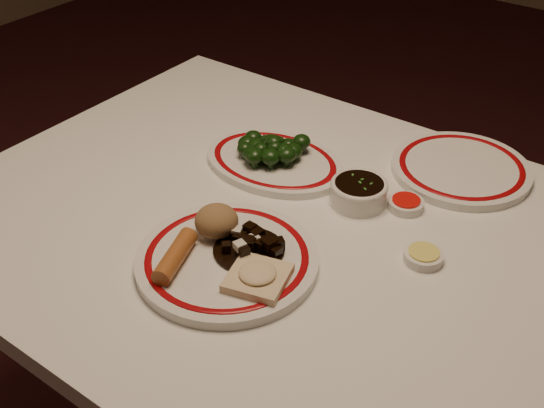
{
  "coord_description": "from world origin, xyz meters",
  "views": [
    {
      "loc": [
        0.53,
        -0.76,
        1.46
      ],
      "look_at": [
        -0.02,
        -0.02,
        0.8
      ],
      "focal_mm": 45.0,
      "sensor_mm": 36.0,
      "label": 1
    }
  ],
  "objects_px": {
    "fried_wonton": "(258,276)",
    "rice_mound": "(217,221)",
    "broccoli_plate": "(274,162)",
    "broccoli_pile": "(271,148)",
    "dining_table": "(287,265)",
    "stirfry_heap": "(251,245)",
    "main_plate": "(227,260)",
    "soy_bowl": "(359,193)",
    "spring_roll": "(175,256)"
  },
  "relations": [
    {
      "from": "dining_table",
      "to": "main_plate",
      "type": "height_order",
      "value": "main_plate"
    },
    {
      "from": "dining_table",
      "to": "main_plate",
      "type": "xyz_separation_m",
      "value": [
        -0.02,
        -0.14,
        0.1
      ]
    },
    {
      "from": "main_plate",
      "to": "soy_bowl",
      "type": "bearing_deg",
      "value": 73.68
    },
    {
      "from": "spring_roll",
      "to": "dining_table",
      "type": "bearing_deg",
      "value": 51.82
    },
    {
      "from": "rice_mound",
      "to": "stirfry_heap",
      "type": "height_order",
      "value": "rice_mound"
    },
    {
      "from": "stirfry_heap",
      "to": "main_plate",
      "type": "bearing_deg",
      "value": -121.45
    },
    {
      "from": "dining_table",
      "to": "rice_mound",
      "type": "bearing_deg",
      "value": -121.61
    },
    {
      "from": "main_plate",
      "to": "rice_mound",
      "type": "distance_m",
      "value": 0.07
    },
    {
      "from": "main_plate",
      "to": "rice_mound",
      "type": "bearing_deg",
      "value": 144.41
    },
    {
      "from": "stirfry_heap",
      "to": "broccoli_plate",
      "type": "relative_size",
      "value": 0.39
    },
    {
      "from": "fried_wonton",
      "to": "spring_roll",
      "type": "bearing_deg",
      "value": -161.44
    },
    {
      "from": "rice_mound",
      "to": "main_plate",
      "type": "bearing_deg",
      "value": -35.59
    },
    {
      "from": "dining_table",
      "to": "stirfry_heap",
      "type": "distance_m",
      "value": 0.16
    },
    {
      "from": "broccoli_pile",
      "to": "soy_bowl",
      "type": "height_order",
      "value": "broccoli_pile"
    },
    {
      "from": "rice_mound",
      "to": "fried_wonton",
      "type": "distance_m",
      "value": 0.14
    },
    {
      "from": "stirfry_heap",
      "to": "broccoli_pile",
      "type": "relative_size",
      "value": 0.87
    },
    {
      "from": "main_plate",
      "to": "broccoli_pile",
      "type": "height_order",
      "value": "broccoli_pile"
    },
    {
      "from": "rice_mound",
      "to": "broccoli_plate",
      "type": "relative_size",
      "value": 0.24
    },
    {
      "from": "spring_roll",
      "to": "rice_mound",
      "type": "bearing_deg",
      "value": 68.88
    },
    {
      "from": "fried_wonton",
      "to": "rice_mound",
      "type": "bearing_deg",
      "value": 156.79
    },
    {
      "from": "spring_roll",
      "to": "soy_bowl",
      "type": "height_order",
      "value": "spring_roll"
    },
    {
      "from": "rice_mound",
      "to": "broccoli_plate",
      "type": "distance_m",
      "value": 0.26
    },
    {
      "from": "dining_table",
      "to": "main_plate",
      "type": "distance_m",
      "value": 0.18
    },
    {
      "from": "rice_mound",
      "to": "fried_wonton",
      "type": "bearing_deg",
      "value": -23.21
    },
    {
      "from": "main_plate",
      "to": "broccoli_pile",
      "type": "bearing_deg",
      "value": 113.06
    },
    {
      "from": "spring_roll",
      "to": "fried_wonton",
      "type": "relative_size",
      "value": 1.04
    },
    {
      "from": "dining_table",
      "to": "main_plate",
      "type": "relative_size",
      "value": 3.75
    },
    {
      "from": "spring_roll",
      "to": "fried_wonton",
      "type": "distance_m",
      "value": 0.13
    },
    {
      "from": "main_plate",
      "to": "spring_roll",
      "type": "xyz_separation_m",
      "value": [
        -0.05,
        -0.06,
        0.02
      ]
    },
    {
      "from": "spring_roll",
      "to": "broccoli_pile",
      "type": "distance_m",
      "value": 0.35
    },
    {
      "from": "rice_mound",
      "to": "soy_bowl",
      "type": "distance_m",
      "value": 0.27
    },
    {
      "from": "dining_table",
      "to": "stirfry_heap",
      "type": "bearing_deg",
      "value": -87.15
    },
    {
      "from": "main_plate",
      "to": "soy_bowl",
      "type": "distance_m",
      "value": 0.28
    },
    {
      "from": "fried_wonton",
      "to": "stirfry_heap",
      "type": "bearing_deg",
      "value": 135.05
    },
    {
      "from": "broccoli_pile",
      "to": "main_plate",
      "type": "bearing_deg",
      "value": -66.94
    },
    {
      "from": "spring_roll",
      "to": "stirfry_heap",
      "type": "distance_m",
      "value": 0.12
    },
    {
      "from": "broccoli_plate",
      "to": "broccoli_pile",
      "type": "distance_m",
      "value": 0.03
    },
    {
      "from": "main_plate",
      "to": "broccoli_pile",
      "type": "relative_size",
      "value": 2.44
    },
    {
      "from": "stirfry_heap",
      "to": "soy_bowl",
      "type": "distance_m",
      "value": 0.24
    },
    {
      "from": "stirfry_heap",
      "to": "fried_wonton",
      "type": "bearing_deg",
      "value": -44.95
    },
    {
      "from": "broccoli_pile",
      "to": "soy_bowl",
      "type": "distance_m",
      "value": 0.2
    },
    {
      "from": "stirfry_heap",
      "to": "broccoli_plate",
      "type": "distance_m",
      "value": 0.28
    },
    {
      "from": "rice_mound",
      "to": "fried_wonton",
      "type": "height_order",
      "value": "rice_mound"
    },
    {
      "from": "broccoli_pile",
      "to": "soy_bowl",
      "type": "xyz_separation_m",
      "value": [
        0.2,
        -0.01,
        -0.02
      ]
    },
    {
      "from": "fried_wonton",
      "to": "broccoli_plate",
      "type": "relative_size",
      "value": 0.36
    },
    {
      "from": "fried_wonton",
      "to": "broccoli_pile",
      "type": "relative_size",
      "value": 0.81
    },
    {
      "from": "dining_table",
      "to": "soy_bowl",
      "type": "height_order",
      "value": "soy_bowl"
    },
    {
      "from": "dining_table",
      "to": "broccoli_pile",
      "type": "distance_m",
      "value": 0.23
    },
    {
      "from": "rice_mound",
      "to": "fried_wonton",
      "type": "xyz_separation_m",
      "value": [
        0.12,
        -0.05,
        -0.02
      ]
    },
    {
      "from": "dining_table",
      "to": "main_plate",
      "type": "bearing_deg",
      "value": -96.49
    }
  ]
}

